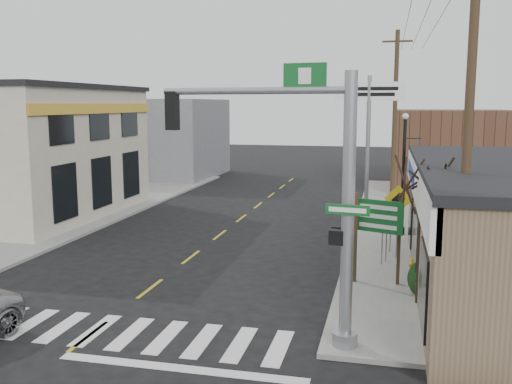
% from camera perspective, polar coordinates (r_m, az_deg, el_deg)
% --- Properties ---
extents(ground, '(140.00, 140.00, 0.00)m').
position_cam_1_polar(ground, '(16.02, -16.40, -13.67)').
color(ground, black).
rests_on(ground, ground).
extents(sidewalk_right, '(6.00, 38.00, 0.13)m').
position_cam_1_polar(sidewalk_right, '(26.55, 16.02, -4.53)').
color(sidewalk_right, gray).
rests_on(sidewalk_right, ground).
extents(sidewalk_left, '(6.00, 38.00, 0.13)m').
position_cam_1_polar(sidewalk_left, '(31.21, -19.16, -2.71)').
color(sidewalk_left, gray).
rests_on(sidewalk_left, ground).
extents(center_line, '(0.12, 56.00, 0.01)m').
position_cam_1_polar(center_line, '(22.93, -6.53, -6.48)').
color(center_line, gold).
rests_on(center_line, ground).
extents(crosswalk, '(11.00, 2.20, 0.01)m').
position_cam_1_polar(crosswalk, '(16.34, -15.70, -13.16)').
color(crosswalk, silver).
rests_on(crosswalk, ground).
extents(bldg_distant_right, '(8.00, 10.00, 5.60)m').
position_cam_1_polar(bldg_distant_right, '(43.18, 19.06, 4.03)').
color(bldg_distant_right, brown).
rests_on(bldg_distant_right, ground).
extents(bldg_distant_left, '(9.00, 10.00, 6.40)m').
position_cam_1_polar(bldg_distant_left, '(48.57, -9.39, 5.34)').
color(bldg_distant_left, slate).
rests_on(bldg_distant_left, ground).
extents(traffic_signal_pole, '(5.41, 0.40, 6.86)m').
position_cam_1_polar(traffic_signal_pole, '(13.71, 5.85, 1.12)').
color(traffic_signal_pole, gray).
rests_on(traffic_signal_pole, sidewalk_right).
extents(guide_sign, '(1.73, 0.14, 3.02)m').
position_cam_1_polar(guide_sign, '(19.13, 12.06, -3.33)').
color(guide_sign, '#453220').
rests_on(guide_sign, sidewalk_right).
extents(fire_hydrant, '(0.22, 0.22, 0.71)m').
position_cam_1_polar(fire_hydrant, '(20.50, 15.51, -7.13)').
color(fire_hydrant, '#D68400').
rests_on(fire_hydrant, sidewalk_right).
extents(ped_crossing_sign, '(1.11, 0.08, 2.86)m').
position_cam_1_polar(ped_crossing_sign, '(22.43, 14.00, -1.61)').
color(ped_crossing_sign, gray).
rests_on(ped_crossing_sign, sidewalk_right).
extents(lamp_post, '(0.71, 0.56, 5.49)m').
position_cam_1_polar(lamp_post, '(26.49, 14.67, 2.64)').
color(lamp_post, black).
rests_on(lamp_post, sidewalk_right).
extents(dance_center_sign, '(3.43, 0.21, 7.29)m').
position_cam_1_polar(dance_center_sign, '(29.11, 11.21, 7.74)').
color(dance_center_sign, gray).
rests_on(dance_center_sign, sidewalk_right).
extents(bare_tree, '(2.58, 2.58, 5.17)m').
position_cam_1_polar(bare_tree, '(17.21, 16.51, 2.33)').
color(bare_tree, black).
rests_on(bare_tree, sidewalk_right).
extents(shrub_front, '(1.32, 1.32, 0.99)m').
position_cam_1_polar(shrub_front, '(18.77, 16.90, -8.32)').
color(shrub_front, '#1C3E17').
rests_on(shrub_front, sidewalk_right).
extents(shrub_back, '(1.03, 1.03, 0.77)m').
position_cam_1_polar(shrub_back, '(23.01, 20.61, -5.64)').
color(shrub_back, black).
rests_on(shrub_back, sidewalk_right).
extents(utility_pole_near, '(1.64, 0.25, 9.42)m').
position_cam_1_polar(utility_pole_near, '(15.89, 20.36, 4.40)').
color(utility_pole_near, '#40341F').
rests_on(utility_pole_near, sidewalk_right).
extents(utility_pole_far, '(1.79, 0.27, 10.29)m').
position_cam_1_polar(utility_pole_far, '(36.19, 13.70, 7.57)').
color(utility_pole_far, '#3B2D1B').
rests_on(utility_pole_far, sidewalk_right).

